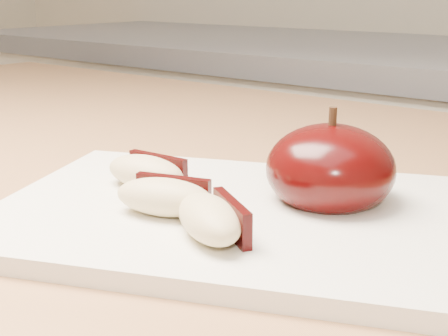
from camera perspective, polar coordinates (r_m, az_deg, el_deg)
The scene contains 5 objects.
cutting_board at distance 0.40m, azimuth 0.00°, elevation -4.26°, with size 0.29×0.21×0.01m, color silver.
apple_half at distance 0.41m, azimuth 9.68°, elevation -0.10°, with size 0.10×0.10×0.07m.
apple_wedge_a at distance 0.43m, azimuth -7.06°, elevation -0.33°, with size 0.06×0.03×0.02m.
apple_wedge_b at distance 0.38m, azimuth -5.39°, elevation -2.60°, with size 0.07×0.05×0.02m.
apple_wedge_c at distance 0.34m, azimuth -1.12°, elevation -4.63°, with size 0.07×0.06×0.02m.
Camera 1 is at (0.27, 0.08, 1.04)m, focal length 50.00 mm.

